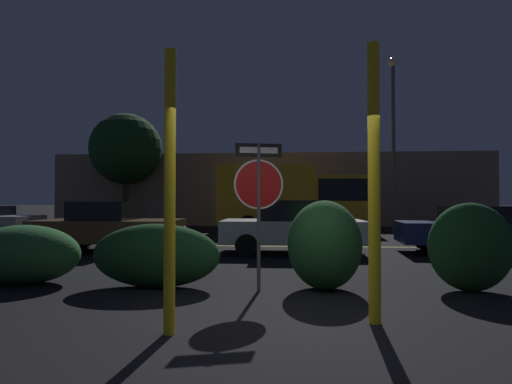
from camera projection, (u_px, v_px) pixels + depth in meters
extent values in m
plane|color=black|center=(285.00, 327.00, 4.64)|extent=(260.00, 260.00, 0.00)
cube|color=gold|center=(285.00, 246.00, 12.89)|extent=(33.60, 0.12, 0.01)
cylinder|color=#4C4C51|center=(259.00, 217.00, 6.52)|extent=(0.06, 0.06, 2.42)
cylinder|color=white|center=(259.00, 184.00, 6.53)|extent=(0.80, 0.21, 0.82)
cylinder|color=#B71414|center=(259.00, 184.00, 6.53)|extent=(0.74, 0.20, 0.76)
cube|color=black|center=(259.00, 150.00, 6.54)|extent=(0.75, 0.21, 0.22)
cube|color=white|center=(259.00, 150.00, 6.54)|extent=(0.62, 0.18, 0.10)
cylinder|color=yellow|center=(170.00, 191.00, 4.42)|extent=(0.13, 0.13, 3.16)
cylinder|color=yellow|center=(374.00, 182.00, 4.82)|extent=(0.15, 0.15, 3.40)
ellipsoid|color=#285B2D|center=(24.00, 254.00, 7.08)|extent=(2.02, 1.16, 1.04)
ellipsoid|color=#19421E|center=(156.00, 255.00, 6.78)|extent=(2.20, 0.83, 1.08)
ellipsoid|color=#1E4C23|center=(324.00, 245.00, 6.62)|extent=(1.23, 1.12, 1.48)
ellipsoid|color=#19421E|center=(470.00, 247.00, 6.47)|extent=(1.34, 0.73, 1.44)
cylinder|color=black|center=(26.00, 229.00, 16.62)|extent=(0.60, 0.21, 0.60)
cube|color=brown|center=(110.00, 230.00, 11.59)|extent=(4.03, 1.95, 0.62)
cube|color=black|center=(106.00, 211.00, 11.61)|extent=(1.62, 1.66, 0.53)
cylinder|color=black|center=(162.00, 238.00, 12.42)|extent=(0.60, 0.20, 0.60)
cylinder|color=black|center=(141.00, 245.00, 10.58)|extent=(0.60, 0.20, 0.60)
cylinder|color=black|center=(84.00, 238.00, 12.59)|extent=(0.60, 0.20, 0.60)
cylinder|color=black|center=(50.00, 244.00, 10.75)|extent=(0.60, 0.20, 0.60)
sphere|color=#F4EFCC|center=(184.00, 228.00, 12.05)|extent=(0.14, 0.14, 0.14)
sphere|color=#F4EFCC|center=(173.00, 231.00, 10.86)|extent=(0.14, 0.14, 0.14)
cube|color=silver|center=(292.00, 231.00, 11.26)|extent=(3.96, 1.87, 0.63)
cube|color=black|center=(288.00, 210.00, 11.28)|extent=(1.60, 1.59, 0.56)
cylinder|color=black|center=(332.00, 240.00, 12.05)|extent=(0.60, 0.21, 0.60)
cylinder|color=black|center=(341.00, 246.00, 10.30)|extent=(0.60, 0.21, 0.60)
cylinder|color=black|center=(251.00, 239.00, 12.20)|extent=(0.60, 0.21, 0.60)
cylinder|color=black|center=(247.00, 245.00, 10.45)|extent=(0.60, 0.21, 0.60)
sphere|color=#F4EFCC|center=(360.00, 229.00, 11.70)|extent=(0.14, 0.14, 0.14)
sphere|color=#F4EFCC|center=(369.00, 232.00, 10.57)|extent=(0.14, 0.14, 0.14)
cube|color=navy|center=(485.00, 233.00, 10.97)|extent=(4.68, 2.06, 0.58)
cube|color=black|center=(479.00, 214.00, 11.00)|extent=(1.94, 1.58, 0.45)
cylinder|color=black|center=(424.00, 240.00, 11.97)|extent=(0.62, 0.25, 0.60)
cylinder|color=black|center=(439.00, 246.00, 10.41)|extent=(0.62, 0.25, 0.60)
cube|color=gold|center=(340.00, 200.00, 18.79)|extent=(2.87, 2.47, 2.24)
cube|color=black|center=(340.00, 190.00, 18.80)|extent=(2.60, 2.49, 0.99)
cube|color=gold|center=(265.00, 195.00, 18.78)|extent=(4.58, 2.74, 2.68)
cylinder|color=black|center=(334.00, 222.00, 19.92)|extent=(0.86, 0.34, 0.84)
cylinder|color=black|center=(344.00, 225.00, 17.61)|extent=(0.86, 0.34, 0.84)
cylinder|color=black|center=(249.00, 222.00, 19.90)|extent=(0.86, 0.34, 0.84)
cylinder|color=black|center=(248.00, 225.00, 17.59)|extent=(0.86, 0.34, 0.84)
cylinder|color=#4C4C51|center=(394.00, 150.00, 18.01)|extent=(0.16, 0.16, 7.58)
sphere|color=#F9E5B2|center=(393.00, 62.00, 18.10)|extent=(0.40, 0.40, 0.40)
cylinder|color=#422D1E|center=(126.00, 200.00, 23.04)|extent=(0.32, 0.32, 3.00)
sphere|color=#143819|center=(126.00, 149.00, 23.11)|extent=(4.10, 4.10, 4.10)
cube|color=#7A6B5B|center=(269.00, 190.00, 25.14)|extent=(25.81, 4.04, 4.28)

